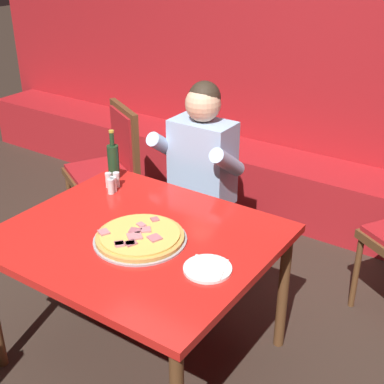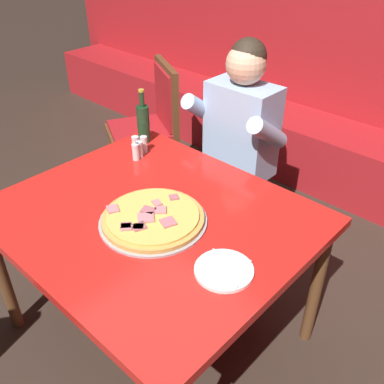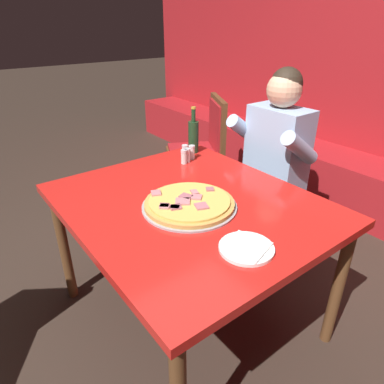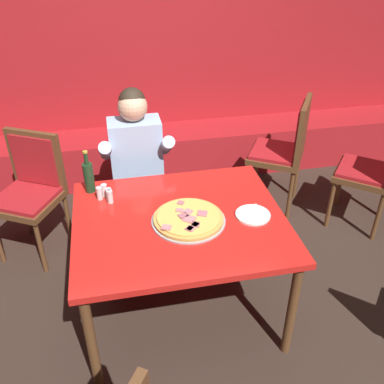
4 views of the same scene
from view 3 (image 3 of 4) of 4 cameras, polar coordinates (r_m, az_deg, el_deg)
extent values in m
plane|color=#33261E|center=(2.09, -0.31, -19.75)|extent=(24.00, 24.00, 0.00)
cube|color=#A3191E|center=(3.22, 27.08, 0.20)|extent=(6.46, 0.48, 0.46)
cylinder|color=brown|center=(2.11, -20.56, -8.68)|extent=(0.06, 0.06, 0.71)
cylinder|color=brown|center=(2.47, 0.54, -1.29)|extent=(0.06, 0.06, 0.71)
cylinder|color=brown|center=(1.87, 23.13, -14.45)|extent=(0.06, 0.06, 0.71)
cube|color=red|center=(1.64, -0.38, -2.08)|extent=(1.25, 1.07, 0.04)
cylinder|color=#9E9EA3|center=(1.58, -0.43, -2.36)|extent=(0.44, 0.44, 0.01)
cylinder|color=#C69347|center=(1.57, -0.44, -1.91)|extent=(0.41, 0.41, 0.02)
cylinder|color=#E0B251|center=(1.56, -0.44, -1.47)|extent=(0.37, 0.37, 0.01)
cube|color=#C6757A|center=(1.62, 0.41, 0.01)|extent=(0.05, 0.04, 0.01)
cube|color=#C6757A|center=(1.54, -1.56, -1.57)|extent=(0.09, 0.09, 0.01)
cube|color=#A85B66|center=(1.58, -1.02, -0.73)|extent=(0.07, 0.06, 0.01)
cube|color=#A85B66|center=(1.65, 3.00, 0.49)|extent=(0.05, 0.05, 0.01)
cube|color=#C6757A|center=(1.58, 0.83, -0.83)|extent=(0.07, 0.07, 0.01)
cube|color=#A85B66|center=(1.49, -2.76, -2.53)|extent=(0.06, 0.06, 0.01)
cube|color=#A85B66|center=(1.51, -4.65, -2.25)|extent=(0.06, 0.06, 0.01)
cube|color=#C6757A|center=(1.49, -2.87, -2.53)|extent=(0.05, 0.05, 0.01)
cube|color=#B76670|center=(1.50, 1.59, -2.36)|extent=(0.07, 0.07, 0.01)
cube|color=#C6757A|center=(1.50, -4.60, -2.42)|extent=(0.06, 0.06, 0.01)
cube|color=#C6757A|center=(1.62, -6.01, -0.16)|extent=(0.07, 0.06, 0.01)
cylinder|color=white|center=(1.32, 9.06, -9.23)|extent=(0.21, 0.21, 0.01)
cube|color=white|center=(1.31, 9.09, -8.87)|extent=(0.19, 0.19, 0.01)
cylinder|color=#19381E|center=(2.20, 0.24, 9.14)|extent=(0.07, 0.07, 0.20)
cylinder|color=#19381E|center=(2.16, 0.25, 12.66)|extent=(0.03, 0.03, 0.08)
cylinder|color=#B29933|center=(2.15, 0.25, 13.85)|extent=(0.03, 0.03, 0.01)
cylinder|color=silver|center=(2.12, -1.19, 6.54)|extent=(0.04, 0.04, 0.07)
cylinder|color=#28231E|center=(2.12, -1.19, 6.18)|extent=(0.03, 0.03, 0.04)
cylinder|color=silver|center=(2.10, -1.20, 7.64)|extent=(0.04, 0.04, 0.01)
cylinder|color=silver|center=(2.11, -0.04, 6.48)|extent=(0.04, 0.04, 0.07)
cylinder|color=silver|center=(2.12, -0.04, 6.11)|extent=(0.03, 0.03, 0.04)
cylinder|color=silver|center=(2.10, -0.04, 7.58)|extent=(0.04, 0.04, 0.01)
cylinder|color=silver|center=(2.06, -0.80, 5.95)|extent=(0.04, 0.04, 0.07)
cylinder|color=#516B33|center=(2.07, -0.80, 5.58)|extent=(0.03, 0.03, 0.04)
cylinder|color=silver|center=(2.05, -0.81, 7.07)|extent=(0.04, 0.04, 0.01)
cylinder|color=silver|center=(2.04, -1.34, 5.73)|extent=(0.04, 0.04, 0.07)
cylinder|color=#B23323|center=(2.05, -1.33, 5.35)|extent=(0.03, 0.03, 0.04)
cylinder|color=silver|center=(2.03, -1.35, 6.86)|extent=(0.04, 0.04, 0.01)
ellipsoid|color=black|center=(2.49, 5.83, -9.69)|extent=(0.11, 0.24, 0.09)
ellipsoid|color=black|center=(2.38, 9.16, -11.92)|extent=(0.11, 0.24, 0.09)
cylinder|color=#282833|center=(2.38, 6.04, -6.12)|extent=(0.11, 0.11, 0.43)
cylinder|color=#282833|center=(2.27, 9.50, -8.27)|extent=(0.11, 0.11, 0.43)
cube|color=#282833|center=(2.24, 9.99, -0.33)|extent=(0.34, 0.40, 0.12)
cube|color=#9EBCE0|center=(2.28, 14.02, 7.12)|extent=(0.38, 0.22, 0.52)
cylinder|color=#9EBCE0|center=(2.33, 8.79, 10.15)|extent=(0.09, 0.30, 0.25)
cylinder|color=#9EBCE0|center=(2.07, 17.51, 6.99)|extent=(0.09, 0.30, 0.25)
sphere|color=#D6A884|center=(2.19, 15.12, 16.13)|extent=(0.21, 0.21, 0.21)
sphere|color=#2D2319|center=(2.19, 15.49, 17.05)|extent=(0.19, 0.19, 0.19)
cylinder|color=brown|center=(3.17, -3.64, 2.84)|extent=(0.04, 0.04, 0.45)
cylinder|color=brown|center=(2.83, -2.90, -0.28)|extent=(0.04, 0.04, 0.45)
cylinder|color=brown|center=(3.23, 3.10, 3.26)|extent=(0.04, 0.04, 0.45)
cylinder|color=brown|center=(2.89, 4.60, 0.25)|extent=(0.04, 0.04, 0.45)
cube|color=brown|center=(2.93, 0.30, 6.06)|extent=(0.60, 0.60, 0.05)
cube|color=#A3191E|center=(2.91, 0.30, 6.79)|extent=(0.55, 0.55, 0.03)
cube|color=brown|center=(2.88, 4.32, 10.98)|extent=(0.41, 0.25, 0.46)
cube|color=#A3191E|center=(2.88, 3.82, 10.96)|extent=(0.33, 0.19, 0.38)
camera|label=1|loc=(1.01, -152.74, 8.49)|focal=50.00mm
camera|label=2|loc=(0.30, -146.49, 57.09)|focal=40.00mm
camera|label=4|loc=(2.03, -87.27, 25.10)|focal=40.00mm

